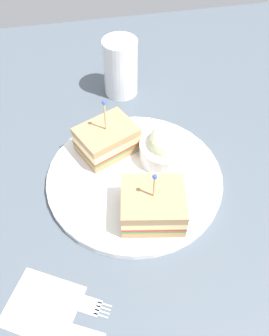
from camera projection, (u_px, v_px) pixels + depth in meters
The scene contains 9 objects.
ground_plane at pixel (134, 184), 62.53cm from camera, with size 110.18×110.18×2.00cm, color #4C5660.
plate at pixel (134, 178), 61.32cm from camera, with size 29.15×29.15×1.15cm, color white.
sandwich_half_front at pixel (107, 139), 62.92cm from camera, with size 10.58×11.69×10.88cm.
sandwich_half_back at pixel (153, 205), 54.10cm from camera, with size 9.72×10.66×9.56cm.
coleslaw_bowl at pixel (166, 147), 61.69cm from camera, with size 9.04×9.04×6.51cm.
drink_glass at pixel (121, 69), 72.99cm from camera, with size 6.83×6.83×11.69cm.
napkin at pixel (42, 306), 48.10cm from camera, with size 9.19×8.27×0.15cm, color beige.
fork at pixel (76, 301), 48.39cm from camera, with size 6.98×11.54×0.35cm.
knife at pixel (61, 327), 46.30cm from camera, with size 6.85×12.23×0.35cm.
Camera 1 is at (-37.54, 7.52, 48.51)cm, focal length 39.19 mm.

